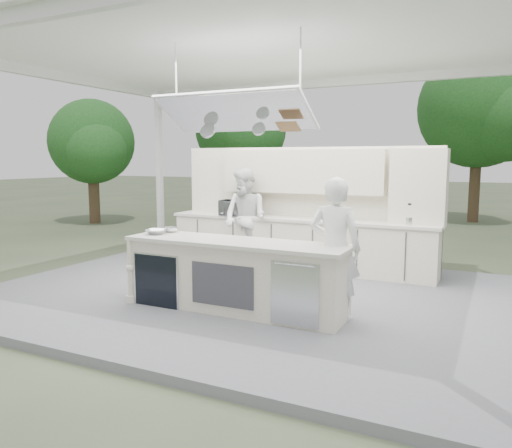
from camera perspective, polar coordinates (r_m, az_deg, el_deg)
The scene contains 12 objects.
ground at distance 7.75m, azimuth -0.43°, elevation -8.64°, with size 90.00×90.00×0.00m, color #515B3E.
stage_deck at distance 7.73m, azimuth -0.43°, elevation -8.22°, with size 8.00×6.00×0.12m, color slate.
tent at distance 7.60m, azimuth -0.48°, elevation 19.31°, with size 8.20×6.20×3.86m.
demo_island at distance 6.74m, azimuth -2.57°, elevation -5.87°, with size 3.10×0.79×0.95m.
back_counter at distance 9.32m, azimuth 4.83°, elevation -2.17°, with size 5.08×0.72×0.95m.
back_wall_unit at distance 9.25m, azimuth 7.95°, elevation 3.81°, with size 5.05×0.48×2.25m.
tree_cluster at distance 16.84m, azimuth 14.45°, elevation 11.07°, with size 19.55×9.40×5.85m.
head_chef at distance 6.37m, azimuth 9.00°, elevation -2.80°, with size 0.66×0.43×1.81m, color white.
sous_chef at distance 9.30m, azimuth -1.22°, elevation 0.66°, with size 0.91×0.71×1.86m, color silver.
toaster_oven at distance 9.57m, azimuth -2.48°, elevation 1.85°, with size 0.53×0.36×0.30m, color #AFB2B6.
bowl_large at distance 7.34m, azimuth -11.37°, elevation -0.87°, with size 0.29×0.29×0.07m, color silver.
bowl_small at distance 7.50m, azimuth -9.71°, elevation -0.66°, with size 0.22×0.22×0.07m, color silver.
Camera 1 is at (3.35, -6.65, 2.14)m, focal length 35.00 mm.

